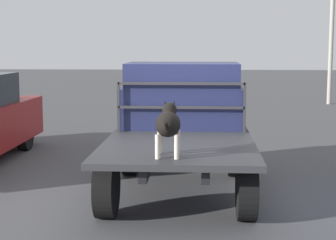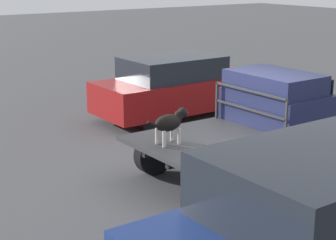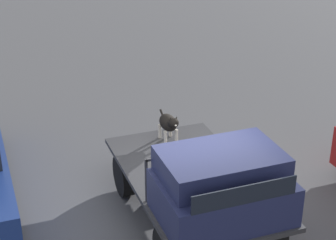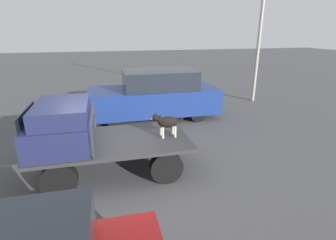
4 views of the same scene
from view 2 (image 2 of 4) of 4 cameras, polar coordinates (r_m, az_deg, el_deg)
ground_plane at (r=10.95m, az=6.38°, el=-5.46°), size 80.00×80.00×0.00m
flatbed_truck at (r=10.75m, az=6.47°, el=-2.41°), size 3.84×2.07×0.84m
truck_cab at (r=11.34m, az=10.93°, el=2.11°), size 1.38×1.95×1.03m
truck_headboard at (r=10.83m, az=8.26°, el=1.74°), size 0.04×1.95×0.76m
dog at (r=9.82m, az=0.26°, el=-0.22°), size 0.88×0.30×0.65m
parked_sedan at (r=14.85m, az=0.98°, el=3.42°), size 4.55×1.83×1.63m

